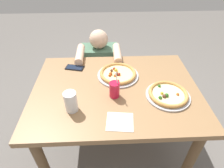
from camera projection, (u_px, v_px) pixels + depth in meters
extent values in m
plane|color=#66605B|center=(115.00, 146.00, 1.85)|extent=(8.00, 8.00, 0.00)
cube|color=#936D47|center=(116.00, 90.00, 1.39)|extent=(1.21, 0.89, 0.04)
cylinder|color=brown|center=(44.00, 166.00, 1.32)|extent=(0.07, 0.07, 0.71)
cylinder|color=brown|center=(190.00, 160.00, 1.36)|extent=(0.07, 0.07, 0.71)
cylinder|color=brown|center=(61.00, 96.00, 1.89)|extent=(0.07, 0.07, 0.71)
cylinder|color=brown|center=(164.00, 93.00, 1.93)|extent=(0.07, 0.07, 0.71)
cylinder|color=#B7B7BC|center=(168.00, 96.00, 1.30)|extent=(0.30, 0.30, 0.01)
cylinder|color=beige|center=(168.00, 94.00, 1.29)|extent=(0.22, 0.22, 0.01)
torus|color=#C68C47|center=(168.00, 94.00, 1.29)|extent=(0.27, 0.27, 0.03)
sphere|color=gold|center=(162.00, 93.00, 1.29)|extent=(0.02, 0.02, 0.02)
sphere|color=#2D6623|center=(159.00, 86.00, 1.35)|extent=(0.02, 0.02, 0.02)
sphere|color=brown|center=(164.00, 96.00, 1.26)|extent=(0.03, 0.03, 0.03)
sphere|color=#BF4C19|center=(178.00, 94.00, 1.28)|extent=(0.02, 0.02, 0.02)
sphere|color=#BF4C19|center=(166.00, 95.00, 1.27)|extent=(0.02, 0.02, 0.02)
sphere|color=#2D6623|center=(167.00, 95.00, 1.27)|extent=(0.03, 0.03, 0.03)
sphere|color=#2D6623|center=(160.00, 98.00, 1.25)|extent=(0.02, 0.02, 0.02)
cylinder|color=#B7B7BC|center=(118.00, 75.00, 1.49)|extent=(0.32, 0.32, 0.01)
cylinder|color=#EFD68C|center=(118.00, 74.00, 1.48)|extent=(0.24, 0.24, 0.01)
torus|color=#C68C47|center=(118.00, 73.00, 1.48)|extent=(0.29, 0.29, 0.03)
sphere|color=maroon|center=(114.00, 69.00, 1.52)|extent=(0.02, 0.02, 0.02)
sphere|color=maroon|center=(119.00, 74.00, 1.46)|extent=(0.03, 0.03, 0.03)
sphere|color=brown|center=(112.00, 70.00, 1.50)|extent=(0.02, 0.02, 0.02)
sphere|color=maroon|center=(118.00, 81.00, 1.40)|extent=(0.02, 0.02, 0.02)
sphere|color=brown|center=(117.00, 74.00, 1.46)|extent=(0.03, 0.03, 0.03)
sphere|color=#BF4C19|center=(111.00, 74.00, 1.46)|extent=(0.03, 0.03, 0.03)
sphere|color=#BF4C19|center=(110.00, 75.00, 1.45)|extent=(0.02, 0.02, 0.02)
sphere|color=#BF4C19|center=(115.00, 76.00, 1.45)|extent=(0.02, 0.02, 0.02)
sphere|color=gold|center=(116.00, 70.00, 1.50)|extent=(0.03, 0.03, 0.03)
cylinder|color=red|center=(114.00, 90.00, 1.27)|extent=(0.07, 0.07, 0.11)
cylinder|color=white|center=(116.00, 79.00, 1.21)|extent=(0.02, 0.01, 0.10)
cylinder|color=silver|center=(71.00, 102.00, 1.16)|extent=(0.08, 0.08, 0.14)
cube|color=white|center=(72.00, 97.00, 1.12)|extent=(0.03, 0.03, 0.02)
cube|color=white|center=(69.00, 95.00, 1.13)|extent=(0.03, 0.03, 0.02)
cube|color=white|center=(69.00, 95.00, 1.14)|extent=(0.02, 0.02, 0.02)
cube|color=white|center=(120.00, 122.00, 1.13)|extent=(0.17, 0.16, 0.00)
cube|color=black|center=(75.00, 68.00, 1.57)|extent=(0.16, 0.11, 0.01)
cube|color=#192338|center=(75.00, 67.00, 1.57)|extent=(0.14, 0.09, 0.00)
cylinder|color=#333847|center=(101.00, 86.00, 2.22)|extent=(0.30, 0.30, 0.45)
cube|color=#4C7259|center=(100.00, 59.00, 1.99)|extent=(0.37, 0.22, 0.28)
sphere|color=beige|center=(99.00, 39.00, 1.85)|extent=(0.19, 0.19, 0.19)
cylinder|color=beige|center=(80.00, 54.00, 1.69)|extent=(0.07, 0.28, 0.07)
cylinder|color=beige|center=(117.00, 53.00, 1.70)|extent=(0.07, 0.28, 0.07)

